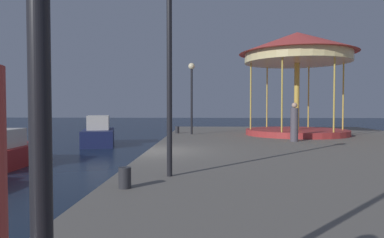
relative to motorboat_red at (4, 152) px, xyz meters
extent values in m
plane|color=#162338|center=(5.89, -1.24, -0.55)|extent=(120.00, 120.00, 0.00)
cube|color=slate|center=(12.61, -1.24, -0.15)|extent=(13.45, 29.71, 0.80)
cube|color=maroon|center=(0.00, 0.09, -0.16)|extent=(1.92, 4.12, 0.78)
cube|color=#4C6070|center=(0.00, 0.57, 0.72)|extent=(1.13, 0.11, 0.31)
cube|color=#19214C|center=(1.40, 7.66, -0.08)|extent=(2.72, 4.40, 0.95)
cube|color=beige|center=(1.40, 7.66, 0.82)|extent=(1.65, 2.05, 0.85)
cube|color=#4C6070|center=(1.18, 8.54, 0.99)|extent=(1.06, 0.35, 0.38)
cylinder|color=#B23333|center=(12.88, 5.98, 0.40)|extent=(5.48, 5.48, 0.30)
cylinder|color=gold|center=(12.88, 5.98, 2.35)|extent=(0.28, 0.28, 3.61)
cylinder|color=#F2E099|center=(12.88, 5.98, 4.41)|extent=(5.65, 5.65, 0.50)
cone|color=#C63D38|center=(12.88, 5.98, 5.24)|extent=(6.28, 6.28, 1.16)
cylinder|color=gold|center=(15.37, 5.98, 2.35)|extent=(0.08, 0.08, 3.61)
cylinder|color=gold|center=(14.13, 8.14, 2.35)|extent=(0.08, 0.08, 3.61)
cylinder|color=gold|center=(11.63, 8.14, 2.35)|extent=(0.08, 0.08, 3.61)
cylinder|color=gold|center=(10.39, 5.98, 2.35)|extent=(0.08, 0.08, 3.61)
cylinder|color=gold|center=(11.63, 3.82, 2.35)|extent=(0.08, 0.08, 3.61)
cylinder|color=gold|center=(14.13, 3.82, 2.35)|extent=(0.08, 0.08, 3.61)
cylinder|color=black|center=(7.09, -11.64, 2.18)|extent=(0.12, 0.12, 3.87)
cylinder|color=black|center=(7.16, -5.69, 2.30)|extent=(0.12, 0.12, 4.11)
cylinder|color=black|center=(7.14, 6.19, 2.05)|extent=(0.12, 0.12, 3.61)
sphere|color=#F9E5B2|center=(7.14, 6.19, 4.04)|extent=(0.36, 0.36, 0.36)
cylinder|color=#2D2D33|center=(6.43, -6.88, 0.45)|extent=(0.24, 0.24, 0.40)
cylinder|color=#2D2D33|center=(6.27, 6.83, 0.45)|extent=(0.24, 0.24, 0.40)
cylinder|color=#514C56|center=(11.87, 2.31, 0.99)|extent=(0.34, 0.34, 1.49)
sphere|color=tan|center=(11.87, 2.31, 1.85)|extent=(0.24, 0.24, 0.24)
camera|label=1|loc=(8.00, -13.51, 1.81)|focal=33.09mm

